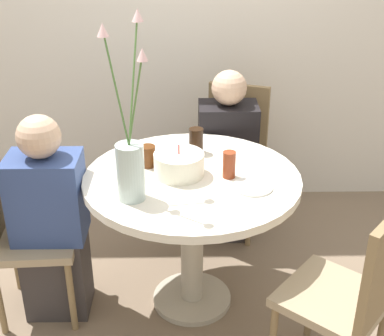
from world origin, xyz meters
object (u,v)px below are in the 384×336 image
(chair_far_back, at_px, (354,290))
(side_plate, at_px, (253,187))
(drink_glass_2, at_px, (148,156))
(chair_right_flank, at_px, (233,151))
(person_boy, at_px, (51,225))
(flower_vase, at_px, (130,160))
(drink_glass_0, at_px, (196,140))
(chair_near_front, at_px, (17,225))
(person_guest, at_px, (227,162))
(birthday_cake, at_px, (179,164))
(drink_glass_1, at_px, (229,165))

(chair_far_back, relative_size, side_plate, 5.01)
(drink_glass_2, bearing_deg, chair_right_flank, 55.04)
(chair_right_flank, relative_size, person_boy, 0.85)
(flower_vase, xyz_separation_m, drink_glass_0, (0.29, 0.47, -0.12))
(chair_near_front, relative_size, person_boy, 0.85)
(person_guest, bearing_deg, person_boy, -142.77)
(chair_near_front, distance_m, chair_far_back, 1.56)
(chair_far_back, height_order, person_guest, person_guest)
(person_guest, bearing_deg, drink_glass_0, -117.04)
(drink_glass_0, bearing_deg, chair_right_flank, 65.22)
(chair_right_flank, xyz_separation_m, chair_far_back, (0.37, -1.35, 0.00))
(side_plate, height_order, drink_glass_0, drink_glass_0)
(chair_far_back, xyz_separation_m, side_plate, (-0.37, 0.43, 0.24))
(birthday_cake, distance_m, flower_vase, 0.32)
(chair_right_flank, bearing_deg, birthday_cake, -94.09)
(chair_far_back, height_order, side_plate, chair_far_back)
(flower_vase, xyz_separation_m, person_boy, (-0.42, 0.16, -0.43))
(drink_glass_2, bearing_deg, birthday_cake, -32.88)
(chair_far_back, distance_m, side_plate, 0.61)
(birthday_cake, xyz_separation_m, flower_vase, (-0.20, -0.21, 0.13))
(birthday_cake, bearing_deg, person_boy, -175.54)
(drink_glass_1, relative_size, drink_glass_2, 1.22)
(chair_near_front, distance_m, drink_glass_1, 1.06)
(birthday_cake, bearing_deg, drink_glass_2, 147.12)
(person_guest, bearing_deg, drink_glass_1, -94.10)
(chair_right_flank, height_order, flower_vase, flower_vase)
(birthday_cake, height_order, drink_glass_2, birthday_cake)
(birthday_cake, bearing_deg, chair_far_back, -38.71)
(chair_right_flank, distance_m, birthday_cake, 0.90)
(flower_vase, xyz_separation_m, drink_glass_1, (0.44, 0.19, -0.12))
(drink_glass_1, bearing_deg, person_guest, 85.90)
(chair_near_front, relative_size, drink_glass_0, 7.02)
(drink_glass_0, bearing_deg, person_boy, -156.72)
(chair_far_back, relative_size, birthday_cake, 3.83)
(flower_vase, bearing_deg, chair_near_front, 165.05)
(drink_glass_2, bearing_deg, chair_near_front, -166.16)
(person_boy, bearing_deg, side_plate, -5.21)
(birthday_cake, distance_m, side_plate, 0.36)
(chair_far_back, distance_m, drink_glass_2, 1.11)
(drink_glass_2, bearing_deg, drink_glass_0, 33.69)
(flower_vase, distance_m, person_guest, 1.07)
(flower_vase, distance_m, side_plate, 0.57)
(flower_vase, bearing_deg, drink_glass_1, 23.11)
(side_plate, bearing_deg, person_boy, 174.79)
(birthday_cake, distance_m, drink_glass_0, 0.27)
(chair_near_front, xyz_separation_m, drink_glass_1, (1.01, 0.03, 0.30))
(chair_near_front, height_order, drink_glass_0, chair_near_front)
(drink_glass_1, distance_m, person_guest, 0.73)
(person_guest, height_order, person_boy, same)
(chair_far_back, height_order, person_boy, person_boy)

